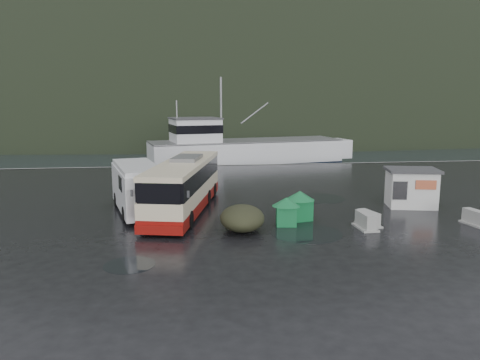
{
  "coord_description": "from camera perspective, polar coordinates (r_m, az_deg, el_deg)",
  "views": [
    {
      "loc": [
        -2.44,
        -25.25,
        6.53
      ],
      "look_at": [
        0.9,
        1.96,
        1.7
      ],
      "focal_mm": 35.0,
      "sensor_mm": 36.0,
      "label": 1
    }
  ],
  "objects": [
    {
      "name": "dome_tent",
      "position": [
        23.56,
        0.27,
        -6.1
      ],
      "size": [
        2.54,
        3.34,
        1.23
      ],
      "primitive_type": null,
      "rotation": [
        0.0,
        0.0,
        -0.1
      ],
      "color": "#2A2C1A",
      "rests_on": "ground"
    },
    {
      "name": "ticket_kiosk",
      "position": [
        30.35,
        20.02,
        -3.05
      ],
      "size": [
        3.4,
        2.84,
        2.33
      ],
      "primitive_type": null,
      "rotation": [
        0.0,
        0.0,
        -0.21
      ],
      "color": "silver",
      "rests_on": "ground"
    },
    {
      "name": "harbor_water",
      "position": [
        135.43,
        -6.01,
        7.17
      ],
      "size": [
        300.0,
        180.0,
        0.02
      ],
      "primitive_type": "cube",
      "color": "black",
      "rests_on": "ground"
    },
    {
      "name": "quay_edge",
      "position": [
        45.78,
        -3.88,
        1.77
      ],
      "size": [
        160.0,
        0.6,
        1.5
      ],
      "primitive_type": "cube",
      "color": "#999993",
      "rests_on": "ground"
    },
    {
      "name": "ground",
      "position": [
        26.19,
        -1.44,
        -4.45
      ],
      "size": [
        160.0,
        160.0,
        0.0
      ],
      "primitive_type": "plane",
      "color": "black",
      "rests_on": "ground"
    },
    {
      "name": "fishing_trawler",
      "position": [
        52.49,
        0.77,
        2.84
      ],
      "size": [
        25.85,
        10.65,
        10.1
      ],
      "primitive_type": null,
      "rotation": [
        0.0,
        0.0,
        0.21
      ],
      "color": "silver",
      "rests_on": "ground"
    },
    {
      "name": "jersey_barrier_c",
      "position": [
        27.37,
        26.71,
        -4.9
      ],
      "size": [
        1.01,
        1.65,
        0.77
      ],
      "primitive_type": null,
      "rotation": [
        0.0,
        0.0,
        0.16
      ],
      "color": "#999993",
      "rests_on": "ground"
    },
    {
      "name": "waste_bin_right",
      "position": [
        25.69,
        7.24,
        -4.82
      ],
      "size": [
        1.37,
        1.37,
        1.59
      ],
      "primitive_type": null,
      "rotation": [
        0.0,
        0.0,
        0.24
      ],
      "color": "#126A35",
      "rests_on": "ground"
    },
    {
      "name": "jersey_barrier_b",
      "position": [
        25.24,
        15.36,
        -5.37
      ],
      "size": [
        1.09,
        1.65,
        0.76
      ],
      "primitive_type": null,
      "rotation": [
        0.0,
        0.0,
        0.24
      ],
      "color": "#999993",
      "rests_on": "ground"
    },
    {
      "name": "headland",
      "position": [
        275.61,
        -4.47,
        8.6
      ],
      "size": [
        780.0,
        540.0,
        570.0
      ],
      "primitive_type": "ellipsoid",
      "color": "black",
      "rests_on": "ground"
    },
    {
      "name": "coach_bus",
      "position": [
        27.63,
        -6.77,
        -3.75
      ],
      "size": [
        5.21,
        11.45,
        3.13
      ],
      "primitive_type": null,
      "rotation": [
        0.0,
        0.0,
        -0.22
      ],
      "color": "beige",
      "rests_on": "ground"
    },
    {
      "name": "white_van",
      "position": [
        27.83,
        -12.26,
        -3.81
      ],
      "size": [
        3.83,
        7.05,
        2.8
      ],
      "primitive_type": null,
      "rotation": [
        0.0,
        0.0,
        0.24
      ],
      "color": "silver",
      "rests_on": "ground"
    },
    {
      "name": "waste_bin_left",
      "position": [
        24.54,
        5.62,
        -5.49
      ],
      "size": [
        1.2,
        1.2,
        1.47
      ],
      "primitive_type": null,
      "rotation": [
        0.0,
        0.0,
        -0.14
      ],
      "color": "#126A35",
      "rests_on": "ground"
    },
    {
      "name": "puddles",
      "position": [
        25.51,
        6.47,
        -4.89
      ],
      "size": [
        13.8,
        13.83,
        0.01
      ],
      "color": "black",
      "rests_on": "ground"
    },
    {
      "name": "jersey_barrier_a",
      "position": [
        24.64,
        15.01,
        -5.73
      ],
      "size": [
        0.87,
        1.66,
        0.82
      ],
      "primitive_type": null,
      "rotation": [
        0.0,
        0.0,
        0.03
      ],
      "color": "#999993",
      "rests_on": "ground"
    }
  ]
}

